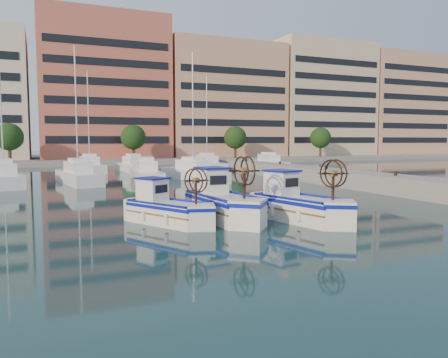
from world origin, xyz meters
TOP-DOWN VIEW (x-y plane):
  - ground at (0.00, 0.00)m, footprint 300.00×300.00m
  - quay at (13.00, 8.00)m, footprint 3.00×60.00m
  - waterfront at (9.23, 65.04)m, footprint 180.00×40.00m
  - hill_east at (140.00, 110.00)m, footprint 160.00×160.00m
  - yacht_marina at (-2.71, 27.03)m, footprint 39.76×23.37m
  - fishing_boat_a at (-4.61, 1.10)m, footprint 3.26×4.14m
  - fishing_boat_b at (-2.00, 1.10)m, footprint 2.28×4.86m
  - fishing_boat_c at (1.05, -0.50)m, footprint 2.89×4.71m

SIDE VIEW (x-z plane):
  - ground at x=0.00m, z-range 0.00..0.00m
  - hill_east at x=140.00m, z-range -25.00..25.00m
  - yacht_marina at x=-2.71m, z-range -5.22..6.28m
  - quay at x=13.00m, z-range 0.00..1.20m
  - fishing_boat_a at x=-4.61m, z-range -0.56..1.94m
  - fishing_boat_c at x=1.05m, z-range -0.64..2.21m
  - fishing_boat_b at x=-2.00m, z-range -0.67..2.31m
  - waterfront at x=9.23m, z-range -1.70..23.90m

